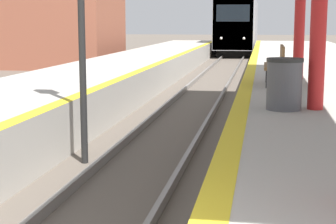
# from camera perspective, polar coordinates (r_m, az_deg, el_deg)

# --- Properties ---
(train) EXTENTS (2.70, 21.97, 4.41)m
(train) POSITION_cam_1_polar(r_m,az_deg,el_deg) (48.14, 7.31, 8.88)
(train) COLOR black
(train) RESTS_ON ground
(trash_bin) EXTENTS (0.62, 0.62, 0.87)m
(trash_bin) POSITION_cam_1_polar(r_m,az_deg,el_deg) (9.66, 11.73, 2.81)
(trash_bin) COLOR #4C4C51
(trash_bin) RESTS_ON platform_right
(bench) EXTENTS (0.44, 1.58, 0.92)m
(bench) POSITION_cam_1_polar(r_m,az_deg,el_deg) (13.36, 10.97, 4.78)
(bench) COLOR brown
(bench) RESTS_ON platform_right
(station_building) EXTENTS (10.78, 6.21, 5.55)m
(station_building) POSITION_cam_1_polar(r_m,az_deg,el_deg) (32.50, -14.57, 9.47)
(station_building) COLOR brown
(station_building) RESTS_ON ground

